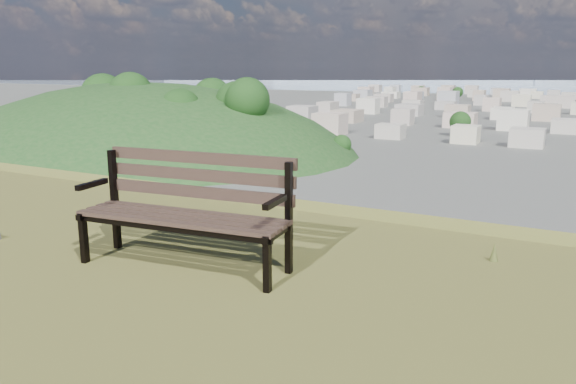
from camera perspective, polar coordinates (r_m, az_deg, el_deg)
The scene contains 4 objects.
park_bench at distance 5.10m, azimuth -10.14°, elevation -1.19°, with size 1.98×0.81×1.01m.
green_wooded_hill at distance 191.29m, azimuth -14.50°, elevation 4.37°, with size 166.73×133.39×83.37m.
city_trees at distance 323.16m, azimuth 22.95°, elevation 7.90°, with size 406.52×387.20×9.98m.
far_hills at distance 1406.45m, azimuth 25.96°, elevation 11.48°, with size 2050.00×340.00×60.00m.
Camera 1 is at (3.03, -2.07, 26.78)m, focal length 35.00 mm.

